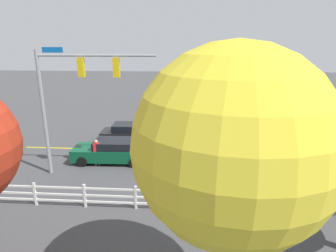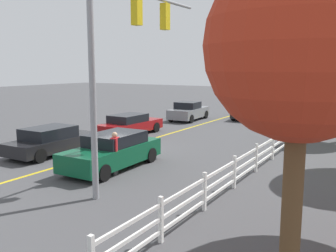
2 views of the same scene
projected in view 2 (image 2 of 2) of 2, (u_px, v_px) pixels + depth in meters
ground_plane at (120, 148)px, 19.09m from camera, size 120.00×120.00×0.00m
lane_center_stripe at (161, 136)px, 22.46m from camera, size 28.00×0.16×0.01m
signal_assembly at (125, 43)px, 12.43m from camera, size 6.37×0.37×7.12m
car_0 at (130, 125)px, 22.83m from camera, size 4.67×1.92×1.29m
car_1 at (250, 111)px, 29.73m from camera, size 4.04×1.91×1.37m
car_2 at (52, 140)px, 17.82m from camera, size 4.68×2.03×1.33m
car_3 at (189, 111)px, 29.24m from camera, size 4.35×2.11×1.46m
car_4 at (113, 151)px, 15.33m from camera, size 4.77×2.04×1.45m
pedestrian at (115, 151)px, 14.31m from camera, size 0.47×0.39×1.69m
white_rail_fence at (280, 142)px, 17.72m from camera, size 26.10×0.10×1.15m
tree_1 at (301, 48)px, 5.89m from camera, size 3.13×3.13×6.06m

